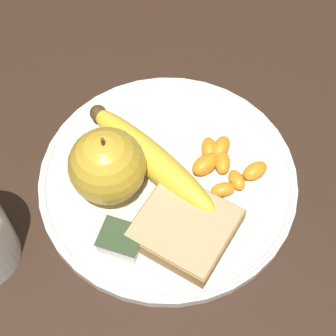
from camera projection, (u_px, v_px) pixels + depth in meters
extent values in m
plane|color=#332116|center=(168.00, 183.00, 0.63)|extent=(3.00, 3.00, 0.00)
cylinder|color=silver|center=(168.00, 180.00, 0.63)|extent=(0.29, 0.29, 0.01)
torus|color=silver|center=(168.00, 177.00, 0.62)|extent=(0.28, 0.28, 0.01)
sphere|color=gold|center=(107.00, 166.00, 0.58)|extent=(0.08, 0.08, 0.08)
cylinder|color=brown|center=(103.00, 142.00, 0.54)|extent=(0.00, 0.00, 0.01)
ellipsoid|color=yellow|center=(152.00, 160.00, 0.61)|extent=(0.19, 0.12, 0.04)
sphere|color=#473319|center=(98.00, 113.00, 0.64)|extent=(0.02, 0.02, 0.02)
cube|color=olive|center=(185.00, 227.00, 0.58)|extent=(0.11, 0.11, 0.02)
cube|color=tan|center=(185.00, 227.00, 0.58)|extent=(0.11, 0.10, 0.02)
cube|color=silver|center=(172.00, 132.00, 0.65)|extent=(0.02, 0.12, 0.00)
cube|color=silver|center=(154.00, 192.00, 0.61)|extent=(0.03, 0.05, 0.00)
cube|color=white|center=(121.00, 240.00, 0.57)|extent=(0.04, 0.03, 0.02)
cube|color=#334728|center=(120.00, 236.00, 0.56)|extent=(0.04, 0.04, 0.00)
ellipsoid|color=orange|center=(205.00, 164.00, 0.62)|extent=(0.04, 0.04, 0.02)
ellipsoid|color=orange|center=(209.00, 149.00, 0.63)|extent=(0.03, 0.03, 0.02)
ellipsoid|color=orange|center=(221.00, 147.00, 0.63)|extent=(0.02, 0.03, 0.02)
ellipsoid|color=orange|center=(237.00, 180.00, 0.61)|extent=(0.03, 0.03, 0.01)
ellipsoid|color=orange|center=(255.00, 171.00, 0.61)|extent=(0.03, 0.03, 0.02)
ellipsoid|color=orange|center=(223.00, 163.00, 0.62)|extent=(0.02, 0.03, 0.02)
ellipsoid|color=orange|center=(224.00, 187.00, 0.61)|extent=(0.03, 0.03, 0.01)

